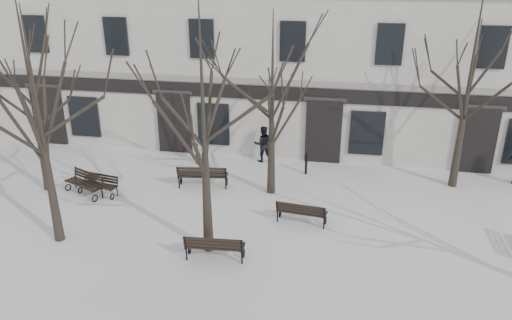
% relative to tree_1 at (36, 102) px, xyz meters
% --- Properties ---
extents(ground, '(100.00, 100.00, 0.00)m').
position_rel_tree_1_xyz_m(ground, '(4.72, 0.44, -4.74)').
color(ground, white).
rests_on(ground, ground).
extents(building, '(40.40, 10.20, 11.40)m').
position_rel_tree_1_xyz_m(building, '(4.72, 13.40, 0.78)').
color(building, beige).
rests_on(building, ground).
extents(tree_1, '(5.31, 5.31, 7.58)m').
position_rel_tree_1_xyz_m(tree_1, '(0.00, 0.00, 0.00)').
color(tree_1, black).
rests_on(tree_1, ground).
extents(tree_2, '(5.54, 5.54, 7.91)m').
position_rel_tree_1_xyz_m(tree_2, '(5.06, 0.33, 0.21)').
color(tree_2, black).
rests_on(tree_2, ground).
extents(tree_4, '(5.57, 5.57, 7.96)m').
position_rel_tree_1_xyz_m(tree_4, '(-2.54, 3.47, 0.23)').
color(tree_4, black).
rests_on(tree_4, ground).
extents(tree_5, '(4.96, 4.96, 7.08)m').
position_rel_tree_1_xyz_m(tree_5, '(6.40, 4.81, -0.32)').
color(tree_5, black).
rests_on(tree_5, ground).
extents(tree_6, '(5.75, 5.75, 8.21)m').
position_rel_tree_1_xyz_m(tree_6, '(13.66, 6.75, 0.39)').
color(tree_6, black).
rests_on(tree_6, ground).
extents(bench_0, '(1.69, 0.87, 0.81)m').
position_rel_tree_1_xyz_m(bench_0, '(-0.28, 3.42, -4.30)').
color(bench_0, black).
rests_on(bench_0, ground).
extents(bench_1, '(1.88, 0.79, 0.92)m').
position_rel_tree_1_xyz_m(bench_1, '(5.41, -0.24, -4.24)').
color(bench_1, black).
rests_on(bench_1, ground).
extents(bench_2, '(1.81, 0.85, 0.88)m').
position_rel_tree_1_xyz_m(bench_2, '(7.83, 2.49, -4.26)').
color(bench_2, black).
rests_on(bench_2, ground).
extents(bench_3, '(1.86, 1.33, 0.90)m').
position_rel_tree_1_xyz_m(bench_3, '(-0.79, 3.33, -4.25)').
color(bench_3, black).
rests_on(bench_3, ground).
extents(bench_4, '(2.08, 0.99, 1.01)m').
position_rel_tree_1_xyz_m(bench_4, '(3.60, 4.73, -4.19)').
color(bench_4, black).
rests_on(bench_4, ground).
extents(bollard_a, '(0.13, 0.13, 0.97)m').
position_rel_tree_1_xyz_m(bollard_a, '(2.66, 7.07, -4.22)').
color(bollard_a, black).
rests_on(bollard_a, ground).
extents(bollard_b, '(0.12, 0.12, 0.97)m').
position_rel_tree_1_xyz_m(bollard_b, '(7.62, 6.85, -4.22)').
color(bollard_b, black).
rests_on(bollard_b, ground).
extents(pedestrian_b, '(0.97, 0.85, 1.69)m').
position_rel_tree_1_xyz_m(pedestrian_b, '(5.54, 7.94, -4.74)').
color(pedestrian_b, black).
rests_on(pedestrian_b, ground).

